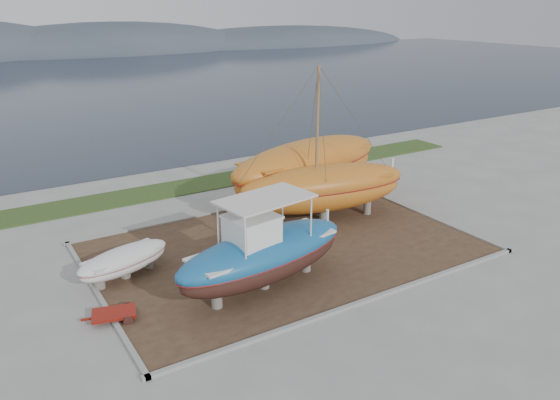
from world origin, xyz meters
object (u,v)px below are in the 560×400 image
blue_caique (264,244)px  orange_bare_hull (307,173)px  red_trailer (114,316)px  orange_sailboat (325,146)px  white_dinghy (124,264)px

blue_caique → orange_bare_hull: 10.76m
red_trailer → orange_sailboat: bearing=32.1°
blue_caique → orange_sailboat: orange_sailboat is taller
blue_caique → white_dinghy: bearing=131.0°
orange_bare_hull → red_trailer: orange_bare_hull is taller
white_dinghy → red_trailer: bearing=-131.8°
red_trailer → blue_caique: bearing=6.2°
orange_sailboat → red_trailer: 13.98m
red_trailer → white_dinghy: bearing=80.9°
blue_caique → orange_sailboat: bearing=27.5°
orange_sailboat → orange_bare_hull: bearing=84.0°
orange_sailboat → red_trailer: orange_sailboat is taller
orange_bare_hull → red_trailer: 15.32m
blue_caique → white_dinghy: (-4.76, 4.02, -1.36)m
white_dinghy → orange_bare_hull: bearing=-1.0°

